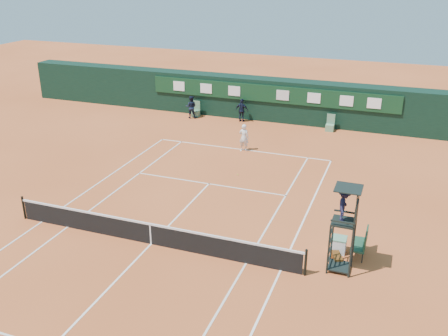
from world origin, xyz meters
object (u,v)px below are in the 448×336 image
Objects in this scene: cooler at (339,245)px; player at (244,137)px; tennis_net at (151,233)px; umpire_chair at (344,212)px; player_bench at (362,242)px.

cooler is 0.38× the size of player.
tennis_net is 3.77× the size of umpire_chair.
tennis_net is at bearing 91.75° from player.
tennis_net is at bearing -164.17° from cooler.
tennis_net reaches higher than cooler.
tennis_net is 7.63× the size of player.
tennis_net is 7.62m from cooler.
umpire_chair is (7.52, 0.81, 1.95)m from tennis_net.
player_bench is at bearing 132.25° from player.
player reaches higher than tennis_net.
tennis_net is 20.00× the size of cooler.
player is (-7.18, 9.71, 0.52)m from cooler.
tennis_net and player_bench have the same top height.
player_bench is (8.19, 2.13, 0.09)m from tennis_net.
player is at bearing 89.26° from tennis_net.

